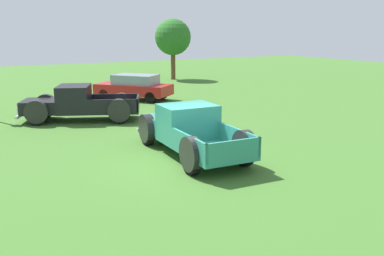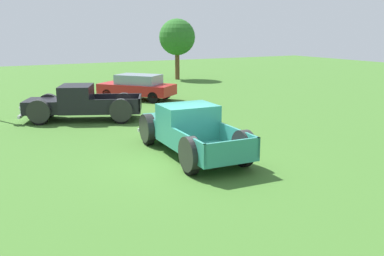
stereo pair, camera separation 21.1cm
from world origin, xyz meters
TOP-DOWN VIEW (x-y plane):
  - ground_plane at (0.00, 0.00)m, footprint 80.00×80.00m
  - pickup_truck_foreground at (0.45, 0.89)m, footprint 2.31×5.37m
  - pickup_truck_behind_left at (-1.57, 7.77)m, footprint 5.48×3.76m
  - sedan_distant_a at (3.00, 11.91)m, footprint 4.15×4.49m
  - oak_tree_east at (9.63, 19.95)m, footprint 2.88×2.88m

SIDE VIEW (x-z plane):
  - ground_plane at x=0.00m, z-range 0.00..0.00m
  - pickup_truck_behind_left at x=-1.57m, z-range -0.04..1.55m
  - sedan_distant_a at x=3.00m, z-range 0.04..1.49m
  - pickup_truck_foreground at x=0.45m, z-range -0.04..1.58m
  - oak_tree_east at x=9.63m, z-range 0.94..5.77m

